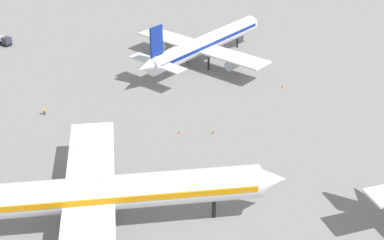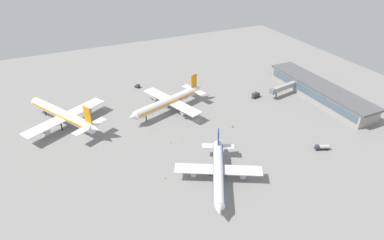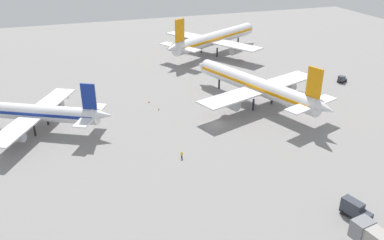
# 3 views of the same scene
# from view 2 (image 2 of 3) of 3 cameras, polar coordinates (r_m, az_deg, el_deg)

# --- Properties ---
(ground) EXTENTS (288.00, 288.00, 0.00)m
(ground) POSITION_cam_2_polar(r_m,az_deg,el_deg) (171.28, 0.87, -0.08)
(ground) COLOR gray
(terminal_building) EXTENTS (74.24, 15.62, 8.83)m
(terminal_building) POSITION_cam_2_polar(r_m,az_deg,el_deg) (206.83, 21.71, 4.81)
(terminal_building) COLOR #9E9993
(terminal_building) RESTS_ON ground
(airplane_at_gate) EXTENTS (42.08, 51.16, 16.09)m
(airplane_at_gate) POSITION_cam_2_polar(r_m,az_deg,el_deg) (178.19, -4.13, 3.34)
(airplane_at_gate) COLOR white
(airplane_at_gate) RESTS_ON ground
(airplane_taxiing) EXTENTS (51.26, 42.90, 17.25)m
(airplane_taxiing) POSITION_cam_2_polar(r_m,az_deg,el_deg) (176.91, -21.92, 0.89)
(airplane_taxiing) COLOR white
(airplane_taxiing) RESTS_ON ground
(airplane_distant) EXTENTS (40.90, 34.12, 13.56)m
(airplane_distant) POSITION_cam_2_polar(r_m,az_deg,el_deg) (130.58, 4.70, -9.02)
(airplane_distant) COLOR white
(airplane_distant) RESTS_ON ground
(baggage_tug) EXTENTS (3.71, 3.34, 2.30)m
(baggage_tug) POSITION_cam_2_polar(r_m,az_deg,el_deg) (209.41, -9.65, 5.99)
(baggage_tug) COLOR black
(baggage_tug) RESTS_ON ground
(catering_truck) EXTENTS (3.39, 5.91, 3.30)m
(catering_truck) POSITION_cam_2_polar(r_m,az_deg,el_deg) (197.56, 11.24, 4.38)
(catering_truck) COLOR black
(catering_truck) RESTS_ON ground
(fuel_truck) EXTENTS (4.19, 6.54, 2.50)m
(fuel_truck) POSITION_cam_2_polar(r_m,az_deg,el_deg) (160.61, 22.10, -4.48)
(fuel_truck) COLOR black
(fuel_truck) RESTS_ON ground
(ground_crew_worker) EXTENTS (0.58, 0.40, 1.67)m
(ground_crew_worker) POSITION_cam_2_polar(r_m,az_deg,el_deg) (166.37, 7.21, -1.05)
(ground_crew_worker) COLOR #1E2338
(ground_crew_worker) RESTS_ON ground
(jet_bridge) EXTENTS (6.26, 20.77, 6.74)m
(jet_bridge) POSITION_cam_2_polar(r_m,az_deg,el_deg) (202.50, 15.81, 5.55)
(jet_bridge) COLOR #9E9993
(jet_bridge) RESTS_ON ground
(safety_cone_near_gate) EXTENTS (0.44, 0.44, 0.60)m
(safety_cone_near_gate) POSITION_cam_2_polar(r_m,az_deg,el_deg) (134.29, -4.79, -10.28)
(safety_cone_near_gate) COLOR #EA590C
(safety_cone_near_gate) RESTS_ON ground
(safety_cone_mid_apron) EXTENTS (0.44, 0.44, 0.60)m
(safety_cone_mid_apron) POSITION_cam_2_polar(r_m,az_deg,el_deg) (157.03, -1.90, -3.19)
(safety_cone_mid_apron) COLOR #EA590C
(safety_cone_mid_apron) RESTS_ON ground
(safety_cone_far_side) EXTENTS (0.44, 0.44, 0.60)m
(safety_cone_far_side) POSITION_cam_2_polar(r_m,az_deg,el_deg) (154.13, -3.81, -4.00)
(safety_cone_far_side) COLOR #EA590C
(safety_cone_far_side) RESTS_ON ground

